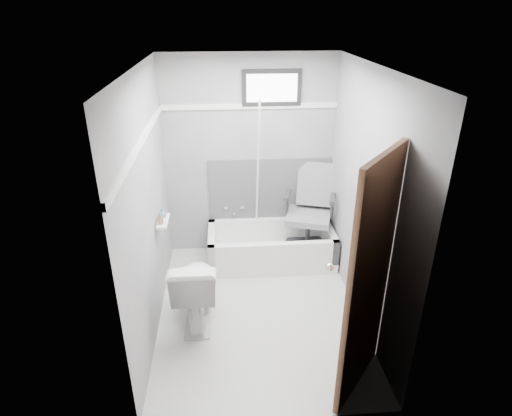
{
  "coord_description": "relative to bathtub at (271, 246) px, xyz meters",
  "views": [
    {
      "loc": [
        -0.31,
        -3.52,
        2.84
      ],
      "look_at": [
        0.0,
        0.35,
        1.0
      ],
      "focal_mm": 30.0,
      "sensor_mm": 36.0,
      "label": 1
    }
  ],
  "objects": [
    {
      "name": "wall_back",
      "position": [
        -0.23,
        0.37,
        0.99
      ],
      "size": [
        2.0,
        0.02,
        2.4
      ],
      "primitive_type": "cube",
      "color": "slate",
      "rests_on": "floor"
    },
    {
      "name": "shelf",
      "position": [
        -1.16,
        -0.6,
        0.69
      ],
      "size": [
        0.1,
        0.32,
        0.02
      ],
      "primitive_type": "cube",
      "color": "white",
      "rests_on": "wall_left"
    },
    {
      "name": "wall_front",
      "position": [
        -0.23,
        -2.23,
        0.99
      ],
      "size": [
        2.0,
        0.02,
        2.4
      ],
      "primitive_type": "cube",
      "color": "slate",
      "rests_on": "floor"
    },
    {
      "name": "soap_bottle_a",
      "position": [
        -1.17,
        -0.68,
        0.76
      ],
      "size": [
        0.06,
        0.06,
        0.1
      ],
      "primitive_type": "imported",
      "rotation": [
        0.0,
        0.0,
        0.41
      ],
      "color": "olive",
      "rests_on": "shelf"
    },
    {
      "name": "office_chair",
      "position": [
        0.45,
        0.05,
        0.43
      ],
      "size": [
        0.75,
        0.75,
        1.04
      ],
      "primitive_type": null,
      "rotation": [
        0.0,
        0.0,
        -0.3
      ],
      "color": "slate",
      "rests_on": "bathtub"
    },
    {
      "name": "wall_right",
      "position": [
        0.77,
        -0.93,
        0.99
      ],
      "size": [
        0.02,
        2.6,
        2.4
      ],
      "primitive_type": "cube",
      "color": "slate",
      "rests_on": "floor"
    },
    {
      "name": "faucet",
      "position": [
        -0.43,
        0.34,
        0.34
      ],
      "size": [
        0.26,
        0.1,
        0.16
      ],
      "primitive_type": null,
      "color": "silver",
      "rests_on": "wall_back"
    },
    {
      "name": "pole",
      "position": [
        -0.15,
        0.13,
        0.84
      ],
      "size": [
        0.02,
        0.51,
        1.89
      ],
      "primitive_type": "cylinder",
      "rotation": [
        0.25,
        0.0,
        0.0
      ],
      "color": "white",
      "rests_on": "bathtub"
    },
    {
      "name": "wall_left",
      "position": [
        -1.23,
        -0.93,
        0.99
      ],
      "size": [
        0.02,
        2.6,
        2.4
      ],
      "primitive_type": "cube",
      "color": "slate",
      "rests_on": "floor"
    },
    {
      "name": "ceiling",
      "position": [
        -0.23,
        -0.93,
        2.19
      ],
      "size": [
        2.6,
        2.6,
        0.0
      ],
      "primitive_type": "plane",
      "rotation": [
        3.14,
        0.0,
        0.0
      ],
      "color": "silver",
      "rests_on": "floor"
    },
    {
      "name": "backerboard",
      "position": [
        0.02,
        0.36,
        0.59
      ],
      "size": [
        1.5,
        0.02,
        0.78
      ],
      "primitive_type": "cube",
      "color": "#4C4C4F",
      "rests_on": "wall_back"
    },
    {
      "name": "toilet",
      "position": [
        -0.85,
        -1.02,
        0.17
      ],
      "size": [
        0.43,
        0.77,
        0.75
      ],
      "primitive_type": "imported",
      "rotation": [
        0.0,
        0.0,
        3.13
      ],
      "color": "white",
      "rests_on": "floor"
    },
    {
      "name": "floor",
      "position": [
        -0.23,
        -0.93,
        -0.21
      ],
      "size": [
        2.6,
        2.6,
        0.0
      ],
      "primitive_type": "plane",
      "color": "silver",
      "rests_on": "ground"
    },
    {
      "name": "soap_bottle_b",
      "position": [
        -1.17,
        -0.54,
        0.75
      ],
      "size": [
        0.1,
        0.1,
        0.1
      ],
      "primitive_type": "imported",
      "rotation": [
        0.0,
        0.0,
        0.23
      ],
      "color": "slate",
      "rests_on": "shelf"
    },
    {
      "name": "trim_back",
      "position": [
        -0.23,
        0.36,
        1.61
      ],
      "size": [
        2.0,
        0.02,
        0.06
      ],
      "primitive_type": "cube",
      "color": "white",
      "rests_on": "wall_back"
    },
    {
      "name": "window",
      "position": [
        0.02,
        0.36,
        1.81
      ],
      "size": [
        0.66,
        0.04,
        0.4
      ],
      "primitive_type": null,
      "color": "black",
      "rests_on": "wall_back"
    },
    {
      "name": "trim_left",
      "position": [
        -1.22,
        -0.93,
        1.61
      ],
      "size": [
        0.02,
        2.6,
        0.06
      ],
      "primitive_type": "cube",
      "color": "white",
      "rests_on": "wall_left"
    },
    {
      "name": "door",
      "position": [
        0.75,
        -2.21,
        0.79
      ],
      "size": [
        0.78,
        0.78,
        2.0
      ],
      "primitive_type": null,
      "color": "brown",
      "rests_on": "floor"
    },
    {
      "name": "bathtub",
      "position": [
        0.0,
        0.0,
        0.0
      ],
      "size": [
        1.5,
        0.7,
        0.42
      ],
      "primitive_type": null,
      "color": "white",
      "rests_on": "floor"
    }
  ]
}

